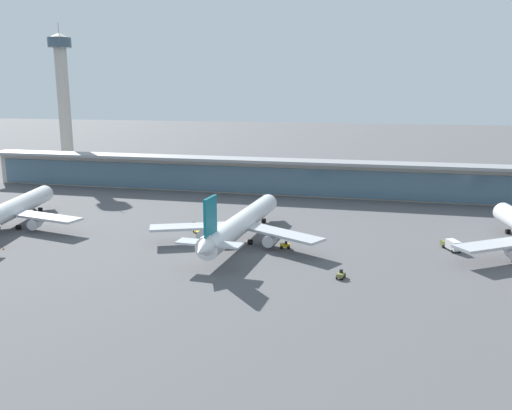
# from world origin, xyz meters

# --- Properties ---
(ground_plane) EXTENTS (1200.00, 1200.00, 0.00)m
(ground_plane) POSITION_xyz_m (0.00, 0.00, 0.00)
(ground_plane) COLOR #515154
(airliner_left_stand) EXTENTS (50.67, 67.01, 18.06)m
(airliner_left_stand) POSITION_xyz_m (-78.02, -3.02, 5.69)
(airliner_left_stand) COLOR white
(airliner_left_stand) RESTS_ON ground
(airliner_centre_stand) EXTENTS (52.13, 67.83, 18.06)m
(airliner_centre_stand) POSITION_xyz_m (-1.10, -0.68, 5.69)
(airliner_centre_stand) COLOR white
(airliner_centre_stand) RESTS_ON ground
(service_truck_near_nose_yellow) EXTENTS (5.11, 6.29, 2.70)m
(service_truck_near_nose_yellow) POSITION_xyz_m (-16.96, 5.36, 0.81)
(service_truck_near_nose_yellow) COLOR yellow
(service_truck_near_nose_yellow) RESTS_ON ground
(service_truck_mid_apron_olive) EXTENTS (2.17, 3.11, 2.05)m
(service_truck_mid_apron_olive) POSITION_xyz_m (29.98, -24.66, 0.87)
(service_truck_mid_apron_olive) COLOR olive
(service_truck_mid_apron_olive) RESTS_ON ground
(service_truck_by_tail_olive) EXTENTS (5.16, 7.59, 3.10)m
(service_truck_by_tail_olive) POSITION_xyz_m (57.95, 5.14, 1.69)
(service_truck_by_tail_olive) COLOR olive
(service_truck_by_tail_olive) RESTS_ON ground
(service_truck_on_taxiway_grey) EXTENTS (6.83, 3.73, 2.70)m
(service_truck_on_taxiway_grey) POSITION_xyz_m (-77.50, 11.88, 0.81)
(service_truck_on_taxiway_grey) COLOR gray
(service_truck_on_taxiway_grey) RESTS_ON ground
(service_truck_at_far_stand_yellow) EXTENTS (3.15, 2.26, 2.05)m
(service_truck_at_far_stand_yellow) POSITION_xyz_m (12.61, -4.03, 0.87)
(service_truck_at_far_stand_yellow) COLOR yellow
(service_truck_at_far_stand_yellow) RESTS_ON ground
(terminal_building) EXTENTS (286.51, 12.80, 15.20)m
(terminal_building) POSITION_xyz_m (0.00, 74.01, 7.87)
(terminal_building) COLOR #B2ADA3
(terminal_building) RESTS_ON ground
(control_tower) EXTENTS (12.00, 12.00, 78.16)m
(control_tower) POSITION_xyz_m (-129.92, 109.74, 42.50)
(control_tower) COLOR #B2ADA3
(control_tower) RESTS_ON ground
(safety_cone_alpha) EXTENTS (0.62, 0.62, 0.70)m
(safety_cone_alpha) POSITION_xyz_m (-63.79, -23.97, 0.32)
(safety_cone_alpha) COLOR orange
(safety_cone_alpha) RESTS_ON ground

